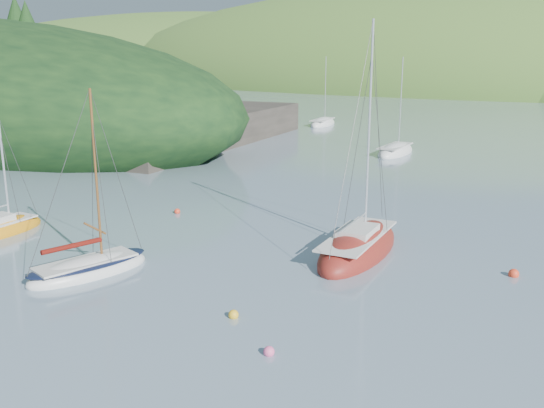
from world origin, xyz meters
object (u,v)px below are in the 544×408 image
Objects in this scene: distant_sloop_c at (323,124)px; daysailer_white at (89,269)px; sloop_red at (358,249)px; distant_sloop_a at (395,152)px; sailboat_yellow at (1,230)px.

daysailer_white is at bearing -81.20° from distant_sloop_c.
distant_sloop_c is at bearing 114.06° from sloop_red.
sloop_red is 1.22× the size of distant_sloop_a.
sloop_red is 32.50m from distant_sloop_a.
distant_sloop_c reaches higher than daysailer_white.
daysailer_white reaches higher than sailboat_yellow.
sailboat_yellow is at bearing -163.18° from sloop_red.
daysailer_white is at bearing -91.29° from distant_sloop_a.
sloop_red is at bearing 17.15° from sailboat_yellow.
distant_sloop_a reaches higher than distant_sloop_c.
distant_sloop_c is at bearing 121.59° from daysailer_white.
daysailer_white is 9.68m from sailboat_yellow.
sloop_red is (9.25, 10.05, 0.02)m from daysailer_white.
sailboat_yellow is (-9.57, 1.40, -0.04)m from daysailer_white.
sloop_red reaches higher than daysailer_white.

